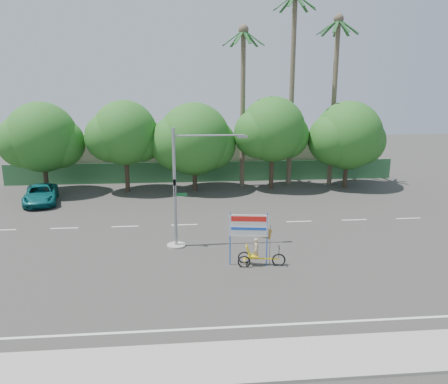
{
  "coord_description": "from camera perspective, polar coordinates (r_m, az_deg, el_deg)",
  "views": [
    {
      "loc": [
        -1.93,
        -20.56,
        9.33
      ],
      "look_at": [
        0.25,
        2.97,
        3.5
      ],
      "focal_mm": 35.0,
      "sensor_mm": 36.0,
      "label": 1
    }
  ],
  "objects": [
    {
      "name": "tree_center",
      "position": [
        38.88,
        -3.99,
        6.63
      ],
      "size": [
        7.62,
        6.4,
        7.85
      ],
      "color": "#473828",
      "rests_on": "ground"
    },
    {
      "name": "tree_far_right",
      "position": [
        41.6,
        15.81,
        6.87
      ],
      "size": [
        7.38,
        6.2,
        7.94
      ],
      "color": "#473828",
      "rests_on": "ground"
    },
    {
      "name": "palm_short",
      "position": [
        40.43,
        2.48,
        13.18
      ],
      "size": [
        3.73,
        3.79,
        14.45
      ],
      "color": "#70604C",
      "rests_on": "ground"
    },
    {
      "name": "palm_mid",
      "position": [
        42.42,
        14.28,
        13.54
      ],
      "size": [
        3.73,
        3.79,
        15.45
      ],
      "color": "#70604C",
      "rests_on": "ground"
    },
    {
      "name": "ground",
      "position": [
        22.66,
        0.06,
        -10.45
      ],
      "size": [
        120.0,
        120.0,
        0.0
      ],
      "primitive_type": "plane",
      "color": "#33302D",
      "rests_on": "ground"
    },
    {
      "name": "pickup_truck",
      "position": [
        38.13,
        -22.82,
        -0.28
      ],
      "size": [
        3.49,
        5.67,
        1.47
      ],
      "primitive_type": "imported",
      "rotation": [
        0.0,
        0.0,
        0.21
      ],
      "color": "#0E5F63",
      "rests_on": "ground"
    },
    {
      "name": "fence",
      "position": [
        42.92,
        -2.63,
        2.65
      ],
      "size": [
        38.0,
        0.08,
        2.0
      ],
      "primitive_type": "cube",
      "color": "#336B3D",
      "rests_on": "ground"
    },
    {
      "name": "tree_right",
      "position": [
        39.57,
        6.28,
        7.84
      ],
      "size": [
        6.9,
        5.8,
        8.36
      ],
      "color": "#473828",
      "rests_on": "ground"
    },
    {
      "name": "building_left",
      "position": [
        47.82,
        -15.0,
        4.57
      ],
      "size": [
        12.0,
        8.0,
        4.0
      ],
      "primitive_type": "cube",
      "color": "beige",
      "rests_on": "ground"
    },
    {
      "name": "tree_left",
      "position": [
        39.14,
        -12.88,
        7.24
      ],
      "size": [
        6.66,
        5.6,
        8.07
      ],
      "color": "#473828",
      "rests_on": "ground"
    },
    {
      "name": "palm_tall",
      "position": [
        41.29,
        8.94,
        15.27
      ],
      "size": [
        3.73,
        3.79,
        17.45
      ],
      "color": "#70604C",
      "rests_on": "ground"
    },
    {
      "name": "building_right",
      "position": [
        48.2,
        6.68,
        4.77
      ],
      "size": [
        14.0,
        8.0,
        3.6
      ],
      "primitive_type": "cube",
      "color": "beige",
      "rests_on": "ground"
    },
    {
      "name": "sidewalk_near",
      "position": [
        16.13,
        2.73,
        -21.23
      ],
      "size": [
        50.0,
        2.4,
        0.12
      ],
      "primitive_type": "cube",
      "color": "gray",
      "rests_on": "ground"
    },
    {
      "name": "trike_billboard",
      "position": [
        23.11,
        3.92,
        -6.82
      ],
      "size": [
        2.97,
        0.9,
        2.94
      ],
      "rotation": [
        0.0,
        0.0,
        -0.15
      ],
      "color": "black",
      "rests_on": "ground"
    },
    {
      "name": "traffic_signal",
      "position": [
        25.37,
        -5.73,
        -0.85
      ],
      "size": [
        4.72,
        1.1,
        7.0
      ],
      "color": "gray",
      "rests_on": "ground"
    },
    {
      "name": "tree_far_left",
      "position": [
        40.68,
        -22.74,
        6.34
      ],
      "size": [
        7.14,
        6.0,
        7.96
      ],
      "color": "#473828",
      "rests_on": "ground"
    }
  ]
}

